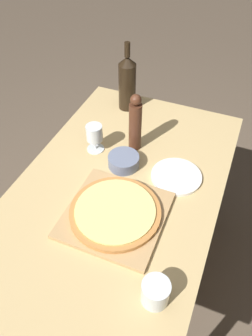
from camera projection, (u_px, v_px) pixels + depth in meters
ground_plane at (119, 275)px, 1.88m from camera, size 12.00×12.00×0.00m
dining_table at (117, 204)px, 1.42m from camera, size 0.82×1.36×0.76m
cutting_board at (115, 215)px, 1.24m from camera, size 0.37×0.37×0.02m
pizza at (115, 211)px, 1.22m from camera, size 0.35×0.35×0.02m
wine_bottle at (127, 83)px, 1.65m from camera, size 0.09×0.09×0.36m
pepper_mill at (135, 124)px, 1.43m from camera, size 0.06×0.06×0.28m
wine_glass at (94, 134)px, 1.45m from camera, size 0.08×0.08×0.13m
small_bowl at (124, 161)px, 1.42m from camera, size 0.14×0.14×0.05m
drinking_tumbler at (155, 292)px, 0.99m from camera, size 0.09×0.09×0.09m
dinner_plate at (176, 176)px, 1.38m from camera, size 0.21×0.21×0.01m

